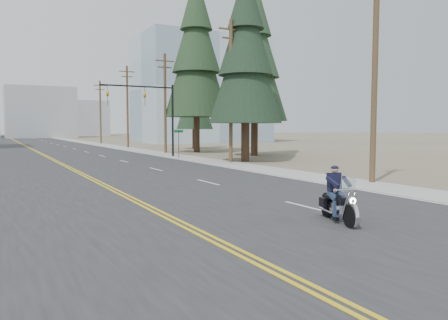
% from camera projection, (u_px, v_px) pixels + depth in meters
% --- Properties ---
extents(ground_plane, '(400.00, 400.00, 0.00)m').
position_uv_depth(ground_plane, '(245.00, 257.00, 9.65)').
color(ground_plane, '#776D56').
rests_on(ground_plane, ground).
extents(road, '(20.00, 200.00, 0.01)m').
position_uv_depth(road, '(23.00, 145.00, 71.11)').
color(road, '#303033').
rests_on(road, ground).
extents(sidewalk_right, '(3.00, 200.00, 0.01)m').
position_uv_depth(sidewalk_right, '(95.00, 144.00, 76.54)').
color(sidewalk_right, '#A5A5A0').
rests_on(sidewalk_right, ground).
extents(traffic_mast_right, '(7.10, 0.26, 7.00)m').
position_uv_depth(traffic_mast_right, '(153.00, 106.00, 41.62)').
color(traffic_mast_right, black).
rests_on(traffic_mast_right, ground).
extents(street_sign, '(0.90, 0.06, 2.62)m').
position_uv_depth(street_sign, '(179.00, 139.00, 40.96)').
color(street_sign, black).
rests_on(street_sign, ground).
extents(utility_pole_a, '(2.20, 0.30, 11.00)m').
position_uv_depth(utility_pole_a, '(375.00, 71.00, 22.16)').
color(utility_pole_a, brown).
rests_on(utility_pole_a, ground).
extents(utility_pole_b, '(2.20, 0.30, 11.50)m').
position_uv_depth(utility_pole_b, '(231.00, 89.00, 35.31)').
color(utility_pole_b, brown).
rests_on(utility_pole_b, ground).
extents(utility_pole_c, '(2.20, 0.30, 11.00)m').
position_uv_depth(utility_pole_c, '(165.00, 102.00, 48.50)').
color(utility_pole_c, brown).
rests_on(utility_pole_c, ground).
extents(utility_pole_d, '(2.20, 0.30, 11.50)m').
position_uv_depth(utility_pole_d, '(127.00, 105.00, 61.65)').
color(utility_pole_d, brown).
rests_on(utility_pole_d, ground).
extents(utility_pole_e, '(2.20, 0.30, 11.00)m').
position_uv_depth(utility_pole_e, '(100.00, 111.00, 76.59)').
color(utility_pole_e, brown).
rests_on(utility_pole_e, ground).
extents(glass_building, '(24.00, 16.00, 20.00)m').
position_uv_depth(glass_building, '(201.00, 91.00, 85.50)').
color(glass_building, '#9EB5CC').
rests_on(glass_building, ground).
extents(haze_bldg_b, '(18.00, 14.00, 14.00)m').
position_uv_depth(haze_bldg_b, '(40.00, 113.00, 122.66)').
color(haze_bldg_b, '#ADB2B7').
rests_on(haze_bldg_b, ground).
extents(haze_bldg_c, '(16.00, 12.00, 18.00)m').
position_uv_depth(haze_bldg_c, '(166.00, 106.00, 124.47)').
color(haze_bldg_c, '#B7BCC6').
rests_on(haze_bldg_c, ground).
extents(haze_bldg_e, '(14.00, 14.00, 12.00)m').
position_uv_depth(haze_bldg_e, '(85.00, 119.00, 152.72)').
color(haze_bldg_e, '#B7BCC6').
rests_on(haze_bldg_e, ground).
extents(motorcyclist, '(1.53, 2.35, 1.70)m').
position_uv_depth(motorcyclist, '(339.00, 195.00, 13.04)').
color(motorcyclist, black).
rests_on(motorcyclist, ground).
extents(conifer_near, '(6.09, 6.09, 16.12)m').
position_uv_depth(conifer_near, '(246.00, 50.00, 36.07)').
color(conifer_near, '#382619').
rests_on(conifer_near, ground).
extents(conifer_mid, '(6.59, 6.59, 17.57)m').
position_uv_depth(conifer_mid, '(255.00, 55.00, 43.53)').
color(conifer_mid, '#382619').
rests_on(conifer_mid, ground).
extents(conifer_tall, '(7.36, 7.36, 20.44)m').
position_uv_depth(conifer_tall, '(196.00, 49.00, 49.53)').
color(conifer_tall, '#382619').
rests_on(conifer_tall, ground).
extents(conifer_far, '(4.93, 4.93, 13.20)m').
position_uv_depth(conifer_far, '(195.00, 92.00, 58.53)').
color(conifer_far, '#382619').
rests_on(conifer_far, ground).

